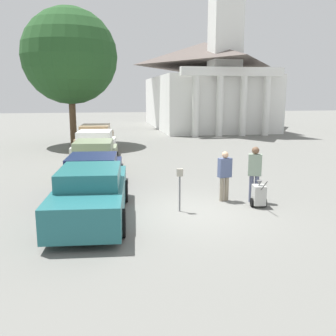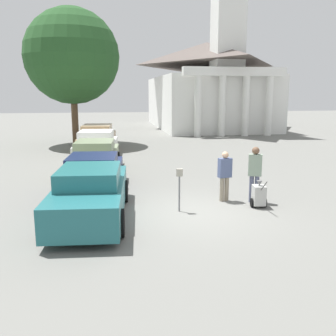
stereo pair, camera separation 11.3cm
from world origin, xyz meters
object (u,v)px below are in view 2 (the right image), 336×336
at_px(parked_car_sage, 96,158).
at_px(equipment_cart, 259,195).
at_px(parked_car_teal, 91,194).
at_px(person_supervisor, 255,171).
at_px(parked_car_navy, 94,175).
at_px(parked_car_white, 97,147).
at_px(church, 208,79).
at_px(parked_car_tan, 98,139).
at_px(person_worker, 225,173).
at_px(parking_meter, 179,182).

distance_m(parked_car_sage, equipment_cart, 7.83).
xyz_separation_m(parked_car_teal, equipment_cart, (5.07, 0.18, -0.32)).
distance_m(person_supervisor, equipment_cart, 0.85).
relative_size(parked_car_navy, equipment_cart, 4.75).
distance_m(parked_car_white, church, 21.18).
relative_size(parked_car_tan, person_worker, 3.31).
height_order(person_supervisor, church, church).
height_order(parking_meter, person_worker, person_worker).
bearing_deg(parking_meter, parked_car_white, 105.63).
bearing_deg(parked_car_white, person_worker, -57.94).
height_order(person_worker, equipment_cart, person_worker).
relative_size(parked_car_teal, parked_car_white, 1.01).
bearing_deg(person_supervisor, equipment_cart, 104.67).
bearing_deg(church, equipment_cart, -102.07).
xyz_separation_m(parked_car_teal, person_worker, (4.23, 1.02, 0.22)).
xyz_separation_m(parked_car_tan, equipment_cart, (5.07, -12.07, -0.37)).
distance_m(parked_car_tan, church, 18.80).
height_order(parked_car_teal, parked_car_tan, parked_car_tan).
xyz_separation_m(parked_car_teal, parked_car_tan, (-0.00, 12.25, 0.06)).
height_order(parked_car_sage, person_worker, person_worker).
bearing_deg(parked_car_navy, person_supervisor, -17.22).
relative_size(parked_car_tan, equipment_cart, 5.41).
bearing_deg(person_supervisor, parked_car_tan, -44.83).
bearing_deg(parked_car_teal, parked_car_sage, 95.06).
bearing_deg(parked_car_white, equipment_cart, -55.94).
relative_size(parked_car_white, parked_car_tan, 0.92).
height_order(parked_car_navy, parked_car_tan, parked_car_tan).
bearing_deg(parked_car_sage, parked_car_white, 95.07).
bearing_deg(church, parked_car_tan, -126.14).
bearing_deg(parking_meter, church, 72.94).
distance_m(parking_meter, person_supervisor, 2.63).
bearing_deg(equipment_cart, parked_car_white, 126.54).
distance_m(parked_car_tan, person_worker, 12.00).
xyz_separation_m(equipment_cart, church, (5.75, 26.88, 4.50)).
xyz_separation_m(parking_meter, equipment_cart, (2.51, 0.01, -0.52)).
relative_size(person_supervisor, equipment_cart, 1.81).
height_order(parked_car_tan, equipment_cart, parked_car_tan).
height_order(parked_car_teal, church, church).
height_order(parked_car_white, person_worker, person_worker).
height_order(parked_car_sage, parked_car_tan, parked_car_tan).
distance_m(parked_car_navy, person_worker, 4.60).
relative_size(parking_meter, person_supervisor, 0.72).
relative_size(parked_car_teal, church, 0.22).
bearing_deg(person_worker, person_supervisor, 152.10).
bearing_deg(parked_car_white, parked_car_tan, 95.07).
bearing_deg(parked_car_tan, parked_car_teal, -84.93).
relative_size(parked_car_navy, person_worker, 2.91).
distance_m(parked_car_navy, parked_car_tan, 9.43).
distance_m(parked_car_teal, parked_car_white, 9.32).
bearing_deg(parked_car_navy, parking_meter, -40.98).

